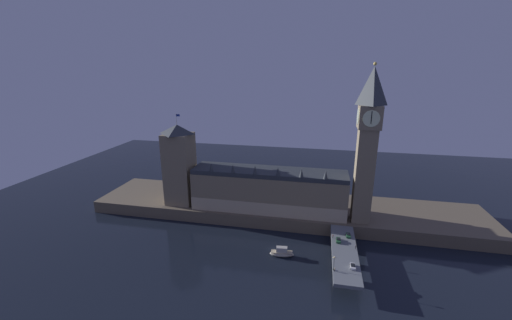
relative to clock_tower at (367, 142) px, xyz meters
name	(u,v)px	position (x,y,z in m)	size (l,w,h in m)	color
ground_plane	(274,250)	(-40.59, -25.88, -48.21)	(400.00, 400.00, 0.00)	black
embankment	(284,208)	(-40.59, 13.12, -44.83)	(220.00, 42.00, 6.75)	brown
parliament_hall	(269,190)	(-48.28, 4.19, -30.21)	(83.33, 19.49, 27.05)	#7F7056
clock_tower	(367,142)	(0.00, 0.00, 0.00)	(10.84, 10.95, 78.13)	#7F7056
victoria_tower	(180,164)	(-99.57, 3.00, -18.47)	(15.06, 15.06, 51.79)	#7F7056
bridge	(344,255)	(-9.15, -30.88, -43.60)	(10.72, 46.00, 6.62)	slate
car_northbound_lead	(338,240)	(-11.50, -23.74, -40.84)	(2.02, 4.20, 1.58)	#235633
car_southbound_lead	(353,266)	(-6.79, -42.54, -40.91)	(2.03, 3.98, 1.44)	silver
car_southbound_trail	(348,235)	(-6.79, -18.27, -40.85)	(1.98, 3.93, 1.56)	#235633
pedestrian_near_rail	(335,269)	(-13.86, -46.35, -40.71)	(0.38, 0.38, 1.67)	black
pedestrian_mid_walk	(356,247)	(-4.43, -28.41, -40.60)	(0.38, 0.38, 1.84)	black
pedestrian_far_rail	(333,236)	(-13.86, -20.91, -40.61)	(0.38, 0.38, 1.84)	black
street_lamp_near	(334,261)	(-14.26, -45.60, -37.76)	(1.34, 0.60, 6.12)	#2D3333
boat_upstream	(282,253)	(-36.34, -30.34, -46.51)	(11.19, 4.69, 4.66)	#B2A893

